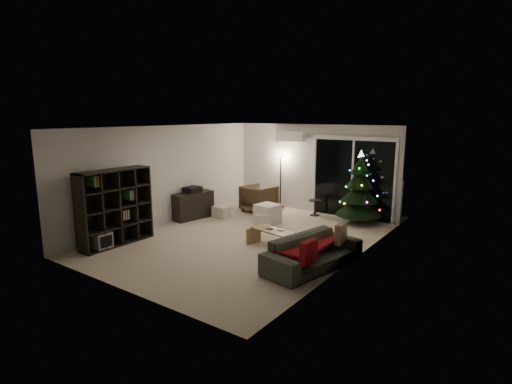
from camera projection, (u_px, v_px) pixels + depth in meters
room at (296, 187)px, 9.76m from camera, size 6.50×7.51×2.60m
bookshelf at (109, 206)px, 8.65m from camera, size 0.91×1.68×1.64m
media_cabinet at (193, 205)px, 10.76m from camera, size 0.59×1.19×0.72m
stereo at (192, 190)px, 10.68m from camera, size 0.36×0.43×0.15m
armchair at (259, 199)px, 11.50m from camera, size 0.94×0.96×0.77m
ottoman at (268, 214)px, 10.33m from camera, size 0.62×0.62×0.49m
cardboard_box_a at (221, 212)px, 10.88m from camera, size 0.44×0.33×0.31m
cardboard_box_b at (264, 220)px, 10.13m from camera, size 0.50×0.46×0.28m
side_table at (315, 208)px, 11.09m from camera, size 0.44×0.44×0.44m
floor_lamp at (280, 181)px, 11.87m from camera, size 0.26×0.26×1.64m
sofa at (313, 252)px, 7.29m from camera, size 1.19×2.16×0.60m
sofa_throw at (308, 244)px, 7.32m from camera, size 0.64×1.47×0.05m
cushion_a at (341, 233)px, 7.62m from camera, size 0.15×0.40×0.39m
cushion_b at (309, 252)px, 6.58m from camera, size 0.14×0.40×0.39m
coffee_table at (275, 239)px, 8.42m from camera, size 1.24×0.62×0.38m
remote_a at (269, 229)px, 8.46m from camera, size 0.15×0.04×0.02m
remote_b at (281, 230)px, 8.36m from camera, size 0.14×0.08×0.02m
christmas_tree at (359, 187)px, 10.18m from camera, size 1.52×1.52×1.89m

